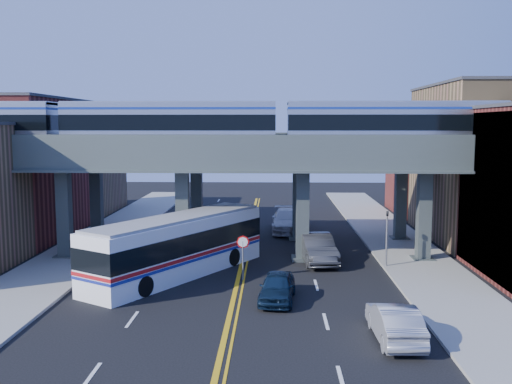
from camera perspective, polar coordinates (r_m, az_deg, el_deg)
ground at (r=30.87m, az=-2.18°, el=-10.24°), size 120.00×120.00×0.00m
sidewalk_west at (r=42.67m, az=-16.89°, el=-5.65°), size 5.00×70.00×0.16m
sidewalk_east at (r=41.54m, az=14.93°, el=-5.91°), size 5.00×70.00×0.16m
building_west_b at (r=50.02m, az=-22.53°, el=2.19°), size 8.00×14.00×11.00m
building_west_c at (r=62.17m, az=-17.56°, el=1.79°), size 8.00×10.00×8.00m
building_east_b at (r=48.43m, az=21.63°, el=2.69°), size 8.00×14.00×12.00m
building_east_c at (r=60.89m, az=17.43°, el=2.17°), size 8.00×10.00×9.00m
mural_panel at (r=35.97m, az=22.07°, el=-0.57°), size 0.10×9.50×9.50m
elevated_viaduct_near at (r=37.60m, az=-1.38°, el=2.85°), size 52.00×3.60×7.40m
elevated_viaduct_far at (r=44.58m, az=-0.89°, el=3.46°), size 52.00×3.60×7.40m
transit_train at (r=38.07m, az=-8.58°, el=6.79°), size 43.09×2.70×3.14m
stop_sign at (r=33.30m, az=-1.32°, el=-5.85°), size 0.76×0.09×2.63m
traffic_signal at (r=36.79m, az=12.95°, el=-3.95°), size 0.15×0.18×4.10m
transit_bus at (r=34.60m, az=-7.78°, el=-5.41°), size 9.54×12.93×3.44m
car_lane_a at (r=29.69m, az=2.14°, el=-9.47°), size 2.12×4.43×1.46m
car_lane_b at (r=37.92m, az=6.13°, el=-5.62°), size 2.58×5.81×1.85m
car_lane_c at (r=50.20m, az=3.74°, el=-2.80°), size 2.80×5.28×1.41m
car_lane_d at (r=48.50m, az=3.15°, el=-2.87°), size 2.67×6.43×1.86m
car_parked_curb at (r=25.22m, az=13.69°, el=-12.52°), size 1.76×4.76×1.55m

